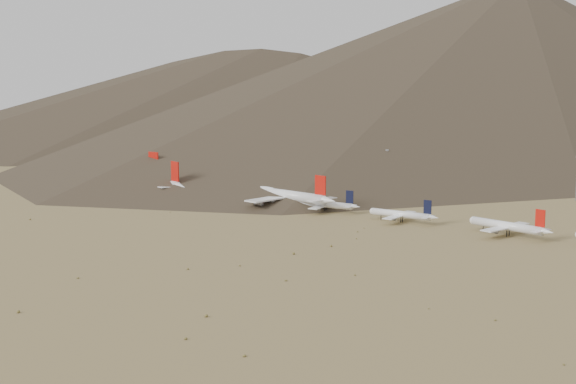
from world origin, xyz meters
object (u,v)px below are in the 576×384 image
Objects in this scene: widebody_centre at (152,181)px; control_tower at (390,182)px; widebody_west at (123,173)px; widebody_east at (286,195)px; narrowbody_b at (402,214)px; narrowbody_a at (326,205)px.

widebody_centre reaches higher than control_tower.
widebody_west is 173.01m from control_tower.
widebody_east is 91.62m from control_tower.
widebody_centre is 147.69m from control_tower.
widebody_east reaches higher than narrowbody_b.
narrowbody_a is at bearing 1.82° from widebody_west.
narrowbody_a reaches higher than narrowbody_b.
widebody_west is 2.15× the size of narrowbody_a.
narrowbody_b is at bearing 17.96° from widebody_centre.
widebody_east is at bearing -99.14° from control_tower.
widebody_east is 1.77× the size of narrowbody_b.
widebody_centre reaches higher than widebody_east.
control_tower is at bearing 88.20° from widebody_east.
widebody_west is 1.21× the size of widebody_east.
narrowbody_a reaches higher than control_tower.
widebody_east is (94.65, 8.97, -0.86)m from widebody_centre.
widebody_east reaches higher than control_tower.
widebody_centre is at bearing -167.25° from widebody_east.
widebody_centre is at bearing 176.00° from narrowbody_a.
control_tower is (-11.74, 89.97, 1.28)m from narrowbody_a.
widebody_west is 44.64m from widebody_centre.
narrowbody_b is (209.54, -8.34, -4.23)m from widebody_west.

